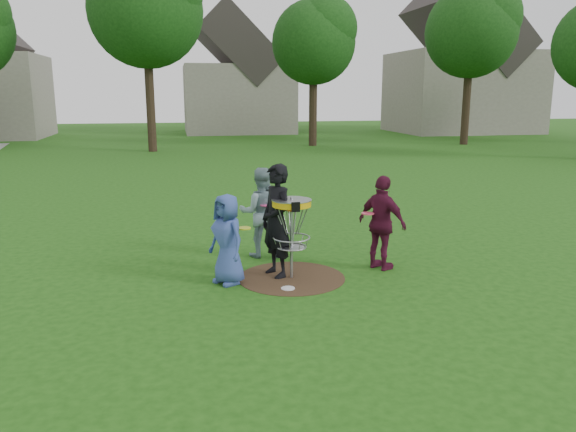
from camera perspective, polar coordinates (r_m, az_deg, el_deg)
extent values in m
plane|color=#19470F|center=(9.48, 0.36, -6.30)|extent=(100.00, 100.00, 0.00)
cylinder|color=#47331E|center=(9.48, 0.36, -6.27)|extent=(1.80, 1.80, 0.01)
imported|color=#344B91|center=(9.08, -6.19, -2.36)|extent=(0.78, 0.86, 1.48)
imported|color=black|center=(9.35, -1.18, -0.50)|extent=(0.68, 0.82, 1.91)
imported|color=gray|center=(10.52, -2.77, 0.37)|extent=(0.89, 0.73, 1.69)
imported|color=#50122B|center=(9.87, 9.54, -0.71)|extent=(0.86, 1.04, 1.66)
cylinder|color=silver|center=(8.96, -0.01, -7.38)|extent=(0.22, 0.22, 0.02)
cylinder|color=#9EA0A5|center=(9.28, 0.36, -2.26)|extent=(0.05, 0.05, 1.38)
cylinder|color=gold|center=(9.15, 0.37, 1.31)|extent=(0.64, 0.64, 0.10)
cylinder|color=#9EA0A5|center=(9.14, 0.37, 1.66)|extent=(0.66, 0.66, 0.01)
cube|color=black|center=(8.84, 0.79, 0.91)|extent=(0.14, 0.02, 0.16)
torus|color=#9EA0A5|center=(9.28, 0.36, -2.20)|extent=(0.62, 0.62, 0.02)
torus|color=#9EA0A5|center=(9.32, 0.36, -3.15)|extent=(0.50, 0.50, 0.02)
cylinder|color=#9EA0A5|center=(9.33, 0.36, -3.21)|extent=(0.44, 0.44, 0.01)
cylinder|color=#BECD16|center=(9.08, -4.47, -1.24)|extent=(0.22, 0.22, 0.02)
cylinder|color=#F05614|center=(9.17, 0.36, 0.64)|extent=(0.22, 0.22, 0.02)
cylinder|color=#D93980|center=(10.23, -2.22, 1.12)|extent=(0.22, 0.22, 0.02)
cylinder|color=#E83D5D|center=(9.71, 8.11, 0.26)|extent=(0.22, 0.22, 0.02)
cylinder|color=#38281C|center=(30.32, -13.78, 10.74)|extent=(0.46, 0.46, 4.62)
sphere|color=#164211|center=(30.58, -14.27, 19.63)|extent=(5.72, 5.72, 5.72)
cylinder|color=#38281C|center=(32.76, 2.55, 10.45)|extent=(0.46, 0.46, 3.78)
sphere|color=#164211|center=(32.85, 2.62, 17.21)|extent=(4.68, 4.68, 4.68)
cylinder|color=#38281C|center=(35.10, 17.63, 10.37)|extent=(0.46, 0.46, 4.20)
sphere|color=#164211|center=(35.24, 18.11, 17.36)|extent=(5.20, 5.20, 5.20)
cube|color=gray|center=(44.06, -5.14, 11.73)|extent=(8.00, 7.00, 5.00)
cube|color=#2D2826|center=(44.19, -5.24, 16.85)|extent=(6.11, 7.14, 6.11)
cube|color=gray|center=(46.26, 17.21, 11.89)|extent=(10.00, 8.00, 6.00)
cube|color=#2D2826|center=(46.50, 17.61, 17.80)|extent=(7.64, 8.16, 7.64)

